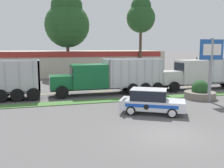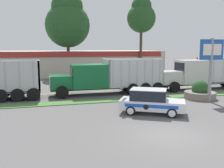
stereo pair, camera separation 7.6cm
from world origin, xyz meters
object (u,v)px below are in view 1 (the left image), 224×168
(stone_planter, at_px, (200,92))
(store_sign_post, at_px, (211,58))
(rally_car, at_px, (151,101))
(dump_truck_mid, at_px, (201,74))
(dump_truck_trail, at_px, (99,78))

(stone_planter, bearing_deg, store_sign_post, -90.00)
(rally_car, bearing_deg, dump_truck_mid, 39.63)
(store_sign_post, relative_size, stone_planter, 1.93)
(store_sign_post, bearing_deg, rally_car, -161.00)
(store_sign_post, bearing_deg, dump_truck_trail, 144.72)
(dump_truck_mid, distance_m, rally_car, 12.73)
(dump_truck_trail, height_order, rally_car, dump_truck_trail)
(dump_truck_mid, height_order, dump_truck_trail, dump_truck_mid)
(dump_truck_trail, bearing_deg, stone_planter, -28.94)
(dump_truck_trail, distance_m, stone_planter, 9.50)
(dump_truck_mid, xyz_separation_m, rally_car, (-9.78, -8.10, -0.78))
(store_sign_post, xyz_separation_m, stone_planter, (-0.00, 1.28, -3.13))
(store_sign_post, bearing_deg, dump_truck_mid, 60.20)
(dump_truck_mid, relative_size, store_sign_post, 2.28)
(rally_car, height_order, store_sign_post, store_sign_post)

